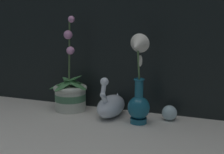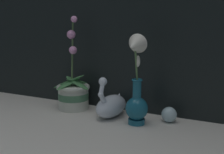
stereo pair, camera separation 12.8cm
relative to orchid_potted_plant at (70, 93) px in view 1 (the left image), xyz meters
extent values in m
plane|color=beige|center=(0.22, -0.14, -0.08)|extent=(2.80, 2.80, 0.00)
cylinder|color=beige|center=(0.00, 0.00, -0.02)|extent=(0.14, 0.14, 0.11)
cylinder|color=#477A56|center=(0.00, 0.00, -0.02)|extent=(0.14, 0.14, 0.03)
torus|color=beige|center=(0.00, 0.00, 0.02)|extent=(0.15, 0.15, 0.02)
cylinder|color=#4C6B3D|center=(0.00, 0.00, 0.18)|extent=(0.01, 0.03, 0.30)
ellipsoid|color=#427F47|center=(0.02, 0.00, 0.05)|extent=(0.14, 0.07, 0.05)
ellipsoid|color=#427F47|center=(0.01, 0.02, 0.05)|extent=(0.07, 0.14, 0.05)
ellipsoid|color=#427F47|center=(-0.02, 0.00, 0.05)|extent=(0.17, 0.05, 0.08)
ellipsoid|color=#427F47|center=(0.00, -0.02, 0.05)|extent=(0.07, 0.16, 0.05)
sphere|color=#DB8EC6|center=(0.02, -0.01, 0.33)|extent=(0.03, 0.03, 0.03)
sphere|color=#DB8EC6|center=(0.00, 0.00, 0.26)|extent=(0.04, 0.04, 0.04)
sphere|color=#DB8EC6|center=(0.02, -0.02, 0.19)|extent=(0.04, 0.04, 0.04)
ellipsoid|color=silver|center=(0.21, -0.02, -0.03)|extent=(0.10, 0.20, 0.09)
cone|color=silver|center=(0.21, 0.05, -0.02)|extent=(0.05, 0.06, 0.07)
cylinder|color=silver|center=(0.21, -0.09, 0.01)|extent=(0.02, 0.05, 0.06)
sphere|color=silver|center=(0.21, -0.11, 0.04)|extent=(0.02, 0.02, 0.02)
cylinder|color=silver|center=(0.21, -0.10, 0.06)|extent=(0.02, 0.03, 0.06)
sphere|color=silver|center=(0.21, -0.09, 0.09)|extent=(0.03, 0.03, 0.03)
cylinder|color=#195B75|center=(0.34, -0.06, -0.07)|extent=(0.07, 0.07, 0.02)
ellipsoid|color=#195B75|center=(0.34, -0.06, -0.02)|extent=(0.09, 0.09, 0.09)
cylinder|color=#195B75|center=(0.34, -0.06, 0.06)|extent=(0.03, 0.03, 0.07)
torus|color=#195B75|center=(0.34, -0.06, 0.10)|extent=(0.04, 0.04, 0.01)
cylinder|color=#567A47|center=(0.34, -0.07, 0.15)|extent=(0.01, 0.03, 0.11)
cone|color=white|center=(0.34, -0.09, 0.23)|extent=(0.07, 0.08, 0.09)
ellipsoid|color=white|center=(0.34, -0.07, 0.17)|extent=(0.02, 0.02, 0.04)
sphere|color=silver|center=(0.45, 0.02, -0.05)|extent=(0.06, 0.06, 0.06)
camera|label=1|loc=(0.67, -1.20, 0.33)|focal=50.00mm
camera|label=2|loc=(0.78, -1.15, 0.33)|focal=50.00mm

